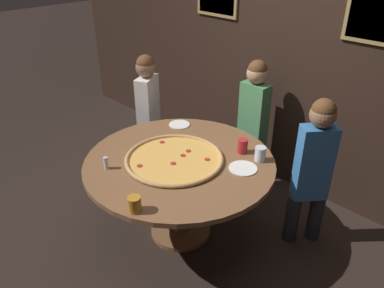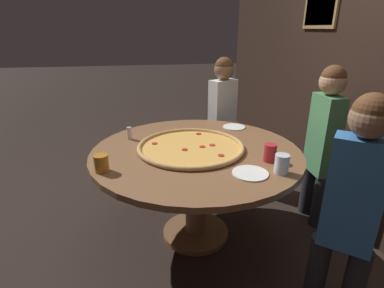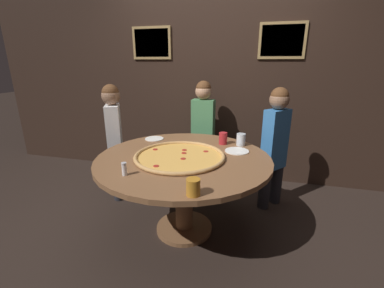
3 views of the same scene
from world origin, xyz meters
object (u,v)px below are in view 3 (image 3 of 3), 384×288
dining_table (184,171)px  diner_side_right (115,136)px  condiment_shaker (124,169)px  drink_cup_beside_pizza (223,138)px  white_plate_beside_cup (237,151)px  white_plate_right_side (154,139)px  diner_far_left (275,142)px  diner_side_left (203,127)px  drink_cup_far_right (193,187)px  drink_cup_far_left (241,140)px  giant_pizza (180,156)px

dining_table → diner_side_right: size_ratio=1.16×
condiment_shaker → diner_side_right: bearing=124.2°
drink_cup_beside_pizza → white_plate_beside_cup: bearing=-50.6°
white_plate_right_side → diner_far_left: size_ratio=0.15×
condiment_shaker → diner_side_left: 1.53m
drink_cup_far_right → drink_cup_far_left: drink_cup_far_left is taller
dining_table → diner_side_left: size_ratio=1.15×
drink_cup_beside_pizza → diner_far_left: bearing=24.8°
giant_pizza → drink_cup_beside_pizza: size_ratio=6.63×
white_plate_beside_cup → diner_far_left: 0.55m
giant_pizza → white_plate_beside_cup: giant_pizza is taller
drink_cup_far_right → diner_side_right: (-1.18, 1.08, -0.06)m
giant_pizza → diner_side_left: (-0.03, 1.07, -0.01)m
dining_table → condiment_shaker: (-0.30, -0.47, 0.19)m
drink_cup_beside_pizza → white_plate_beside_cup: 0.25m
white_plate_beside_cup → diner_side_left: 0.92m
drink_cup_beside_pizza → drink_cup_far_left: bearing=-0.8°
drink_cup_beside_pizza → diner_far_left: size_ratio=0.09×
dining_table → white_plate_right_side: size_ratio=7.76×
drink_cup_far_left → diner_side_left: bearing=130.0°
diner_far_left → drink_cup_far_left: bearing=-14.2°
drink_cup_far_right → condiment_shaker: (-0.55, 0.16, -0.00)m
diner_side_right → white_plate_right_side: bearing=-119.1°
diner_side_right → drink_cup_beside_pizza: bearing=-116.5°
diner_side_right → diner_far_left: size_ratio=1.01×
drink_cup_far_right → diner_side_right: size_ratio=0.08×
drink_cup_far_right → drink_cup_far_left: size_ratio=0.91×
drink_cup_far_left → white_plate_right_side: drink_cup_far_left is taller
condiment_shaker → diner_far_left: diner_far_left is taller
giant_pizza → diner_side_left: 1.07m
dining_table → white_plate_right_side: 0.63m
dining_table → diner_side_right: diner_side_right is taller
dining_table → drink_cup_beside_pizza: 0.56m
drink_cup_beside_pizza → diner_side_left: size_ratio=0.09×
drink_cup_far_left → white_plate_right_side: 0.90m
condiment_shaker → diner_side_left: bearing=80.5°
drink_cup_beside_pizza → diner_side_right: 1.22m
drink_cup_far_left → diner_side_right: 1.39m
diner_side_left → diner_far_left: (0.84, -0.36, -0.01)m
drink_cup_far_right → giant_pizza: bearing=114.4°
dining_table → diner_far_left: (0.79, 0.67, 0.13)m
dining_table → diner_side_left: (-0.05, 1.04, 0.14)m
drink_cup_far_right → drink_cup_beside_pizza: drink_cup_beside_pizza is taller
diner_side_left → white_plate_right_side: bearing=59.8°
condiment_shaker → diner_far_left: size_ratio=0.08×
white_plate_right_side → condiment_shaker: size_ratio=1.99×
diner_side_left → giant_pizza: bearing=94.1°
dining_table → diner_far_left: 1.04m
dining_table → diner_side_left: diner_side_left is taller
drink_cup_far_left → condiment_shaker: size_ratio=1.22×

